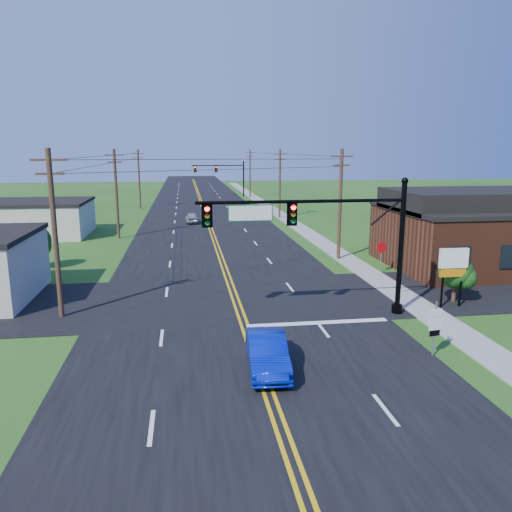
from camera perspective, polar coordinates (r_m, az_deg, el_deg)
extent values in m
plane|color=#254C15|center=(19.43, 0.80, -15.22)|extent=(260.00, 260.00, 0.00)
cube|color=black|center=(67.70, -5.83, 4.43)|extent=(16.00, 220.00, 0.04)
cube|color=black|center=(30.50, -2.73, -4.90)|extent=(70.00, 10.00, 0.04)
cube|color=gray|center=(59.23, 4.82, 3.38)|extent=(2.00, 160.00, 0.08)
cylinder|color=black|center=(28.08, 16.20, 0.68)|extent=(0.28, 0.28, 7.20)
cylinder|color=black|center=(28.90, 15.81, -5.85)|extent=(0.60, 0.60, 0.50)
sphere|color=black|center=(27.62, 16.65, 8.22)|extent=(0.36, 0.36, 0.36)
cylinder|color=black|center=(25.90, 5.33, 6.23)|extent=(11.00, 0.18, 0.18)
cube|color=#055916|center=(25.47, -0.64, 4.94)|extent=(2.30, 0.06, 0.85)
cylinder|color=black|center=(97.88, -1.43, 8.92)|extent=(0.28, 0.28, 7.20)
cylinder|color=black|center=(98.12, -1.42, 6.96)|extent=(0.60, 0.60, 0.50)
sphere|color=black|center=(97.75, -1.44, 11.08)|extent=(0.36, 0.36, 0.36)
cylinder|color=black|center=(97.32, -4.41, 10.28)|extent=(10.00, 0.18, 0.18)
cube|color=#055916|center=(97.18, -6.31, 9.92)|extent=(2.30, 0.06, 0.85)
cube|color=#582A19|center=(42.31, 24.44, 1.84)|extent=(14.00, 11.00, 4.40)
cube|color=black|center=(42.00, 24.72, 4.99)|extent=(14.20, 11.20, 0.30)
cube|color=#BCB2A1|center=(57.86, -24.51, 3.80)|extent=(12.00, 9.00, 3.40)
cube|color=black|center=(57.66, -24.67, 5.61)|extent=(12.20, 9.20, 0.30)
cylinder|color=#352718|center=(28.24, -21.99, 2.20)|extent=(0.28, 0.28, 9.00)
cube|color=#352718|center=(27.90, -22.62, 10.11)|extent=(1.80, 0.12, 0.12)
cube|color=#352718|center=(27.92, -22.50, 8.68)|extent=(1.40, 0.12, 0.12)
cylinder|color=#352718|center=(52.68, -15.66, 6.80)|extent=(0.28, 0.28, 9.00)
cube|color=#352718|center=(52.50, -15.90, 11.03)|extent=(1.80, 0.12, 0.12)
cube|color=#352718|center=(52.51, -15.86, 10.27)|extent=(1.40, 0.12, 0.12)
cylinder|color=#352718|center=(79.47, -13.21, 8.54)|extent=(0.28, 0.28, 9.00)
cube|color=#352718|center=(79.35, -13.35, 11.35)|extent=(1.80, 0.12, 0.12)
cube|color=#352718|center=(79.36, -13.32, 10.84)|extent=(1.40, 0.12, 0.12)
cylinder|color=#352718|center=(41.25, 9.58, 5.74)|extent=(0.28, 0.28, 9.00)
cube|color=#352718|center=(41.02, 9.77, 11.16)|extent=(1.80, 0.12, 0.12)
cube|color=#352718|center=(41.03, 9.74, 10.19)|extent=(1.40, 0.12, 0.12)
cylinder|color=#352718|center=(66.40, 2.73, 8.21)|extent=(0.28, 0.28, 9.00)
cube|color=#352718|center=(66.25, 2.77, 11.58)|extent=(1.80, 0.12, 0.12)
cube|color=#352718|center=(66.26, 2.76, 10.97)|extent=(1.40, 0.12, 0.12)
cylinder|color=#352718|center=(95.98, -0.69, 9.39)|extent=(0.28, 0.28, 9.00)
cube|color=#352718|center=(95.88, -0.69, 11.72)|extent=(1.80, 0.12, 0.12)
cube|color=#352718|center=(95.89, -0.69, 11.31)|extent=(1.40, 0.12, 0.12)
cylinder|color=#352718|center=(47.62, 15.10, 1.97)|extent=(0.24, 0.24, 1.85)
sphere|color=#0D3910|center=(47.37, 15.21, 3.97)|extent=(3.00, 3.00, 3.00)
cylinder|color=#352718|center=(31.94, 21.69, -3.79)|extent=(0.24, 0.24, 1.32)
sphere|color=#0D3910|center=(31.65, 21.86, -1.70)|extent=(2.00, 2.00, 2.00)
cylinder|color=#352718|center=(41.46, -23.79, -0.31)|extent=(0.24, 0.24, 1.54)
sphere|color=#0D3910|center=(41.21, -23.96, 1.59)|extent=(2.40, 2.40, 2.40)
imported|color=#081DB3|center=(20.83, 1.27, -11.04)|extent=(1.82, 4.53, 1.46)
imported|color=#ABABB0|center=(62.48, -7.36, 4.34)|extent=(1.69, 3.88, 1.30)
cylinder|color=slate|center=(23.27, 19.74, -7.88)|extent=(0.09, 0.09, 2.51)
cube|color=white|center=(23.01, 19.91, -6.17)|extent=(0.62, 0.14, 0.34)
cube|color=white|center=(23.15, 19.82, -7.24)|extent=(0.62, 0.14, 0.63)
cube|color=black|center=(23.30, 19.74, -8.30)|extent=(0.51, 0.12, 0.25)
cylinder|color=slate|center=(37.69, 14.07, -0.28)|extent=(0.08, 0.08, 2.20)
cylinder|color=#AD090D|center=(37.50, 14.15, 0.96)|extent=(0.83, 0.18, 0.84)
cylinder|color=black|center=(30.34, 20.57, -2.51)|extent=(0.13, 0.13, 3.37)
cylinder|color=black|center=(30.89, 22.40, -2.40)|extent=(0.13, 0.13, 3.37)
cube|color=white|center=(30.35, 21.67, -0.23)|extent=(1.69, 0.26, 1.12)
cube|color=#CC720C|center=(30.53, 21.54, -1.77)|extent=(1.50, 0.22, 0.47)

